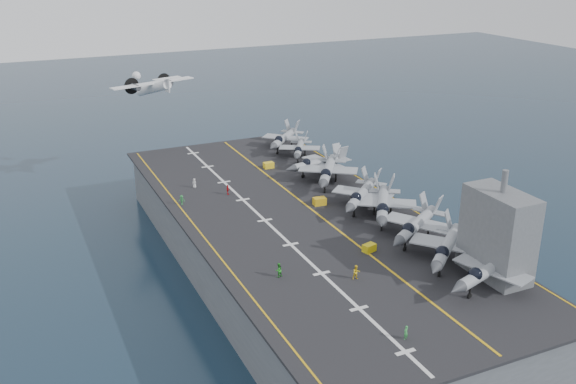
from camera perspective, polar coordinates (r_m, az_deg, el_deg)
name	(u,v)px	position (r m, az deg, el deg)	size (l,w,h in m)	color
ground	(298,270)	(111.24, 0.87, -6.94)	(500.00, 500.00, 0.00)	#142135
hull	(298,244)	(108.99, 0.88, -4.62)	(36.00, 90.00, 10.00)	#56595E
flight_deck	(298,215)	(106.85, 0.90, -2.10)	(38.00, 92.00, 0.40)	black
foul_line	(314,211)	(108.00, 2.33, -1.73)	(0.35, 90.00, 0.02)	gold
landing_centerline	(265,220)	(104.52, -2.08, -2.52)	(0.50, 90.00, 0.02)	silver
deck_edge_port	(200,232)	(101.20, -7.84, -3.54)	(0.25, 90.00, 0.02)	gold
deck_edge_stbd	(392,197)	(115.40, 9.22, -0.47)	(0.25, 90.00, 0.02)	gold
island_superstructure	(499,224)	(88.98, 18.25, -2.72)	(5.00, 10.00, 15.00)	#56595E
fighter_jet_0	(489,269)	(87.61, 17.46, -6.53)	(17.52, 14.26, 5.26)	gray
fighter_jet_1	(447,245)	(92.48, 13.99, -4.59)	(18.82, 18.24, 5.48)	gray
fighter_jet_2	(417,223)	(98.51, 11.39, -2.75)	(18.90, 17.41, 5.46)	gray
fighter_jet_3	(383,203)	(105.03, 8.43, -0.98)	(18.03, 19.52, 5.64)	#9BA3AB
fighter_jet_4	(362,193)	(109.20, 6.58, -0.09)	(18.30, 18.00, 5.35)	#909AA1
fighter_jet_5	(328,170)	(119.63, 3.56, 1.99)	(18.35, 19.77, 5.71)	#A0A8B2
fighter_jet_6	(319,162)	(125.34, 2.81, 2.72)	(15.78, 11.96, 4.96)	#949CA3
fighter_jet_7	(299,148)	(134.83, 1.02, 3.96)	(14.03, 15.55, 4.50)	gray
fighter_jet_8	(284,137)	(141.03, -0.36, 4.87)	(17.40, 17.48, 5.14)	#8F959C
tow_cart_a	(369,248)	(94.64, 7.24, -4.95)	(2.15, 1.69, 1.13)	gold
tow_cart_b	(320,201)	(110.60, 2.82, -0.83)	(2.25, 1.56, 1.29)	gold
tow_cart_c	(269,165)	(129.04, -1.74, 2.40)	(1.99, 1.30, 1.19)	yellow
crew_2	(279,270)	(86.79, -0.84, -6.95)	(1.39, 1.11, 2.03)	#219822
crew_3	(182,200)	(111.97, -9.43, -0.70)	(1.24, 1.09, 1.73)	#277D39
crew_4	(228,190)	(115.47, -5.38, 0.21)	(1.12, 1.30, 1.83)	red
crew_5	(194,183)	(119.50, -8.33, 0.79)	(1.22, 1.28, 1.78)	silver
crew_6	(406,332)	(75.36, 10.43, -12.18)	(1.23, 1.02, 1.75)	green
crew_7	(356,272)	(86.66, 6.09, -7.11)	(1.35, 1.01, 2.06)	yellow
transport_plane	(153,88)	(146.61, -11.88, 9.01)	(22.99, 18.78, 4.70)	white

